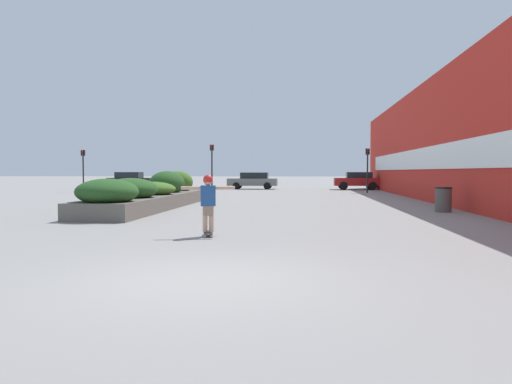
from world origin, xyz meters
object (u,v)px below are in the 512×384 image
at_px(skateboarder, 208,197).
at_px(traffic_light_right, 368,162).
at_px(car_leftmost, 253,180).
at_px(car_center_left, 130,180).
at_px(skateboard, 208,233).
at_px(traffic_light_far_left, 83,163).
at_px(car_center_right, 490,181).
at_px(traffic_light_left, 212,160).
at_px(trash_bin, 443,200).
at_px(car_rightmost, 357,180).

xyz_separation_m(skateboarder, traffic_light_right, (6.81, 25.06, 1.29)).
xyz_separation_m(car_leftmost, car_center_left, (-11.37, 0.57, 0.02)).
bearing_deg(skateboard, traffic_light_far_left, 108.63).
distance_m(car_leftmost, traffic_light_far_left, 14.26).
distance_m(skateboard, car_center_right, 32.77).
distance_m(car_center_left, traffic_light_right, 21.82).
bearing_deg(traffic_light_far_left, traffic_light_left, 0.97).
relative_size(trash_bin, car_rightmost, 0.25).
height_order(car_leftmost, car_center_left, car_center_left).
bearing_deg(traffic_light_far_left, skateboard, -59.82).
bearing_deg(car_center_right, car_leftmost, 78.68).
xyz_separation_m(trash_bin, traffic_light_right, (-0.74, 17.17, 1.74)).
distance_m(trash_bin, car_leftmost, 26.07).
height_order(car_center_right, traffic_light_left, traffic_light_left).
bearing_deg(car_center_right, skateboard, 149.74).
bearing_deg(car_leftmost, car_center_left, 87.12).
distance_m(car_rightmost, traffic_light_far_left, 22.39).
relative_size(car_rightmost, traffic_light_right, 1.19).
xyz_separation_m(skateboarder, traffic_light_far_left, (-14.84, 25.51, 1.29)).
relative_size(car_center_right, traffic_light_far_left, 1.45).
bearing_deg(traffic_light_left, car_rightmost, 26.04).
distance_m(car_leftmost, traffic_light_left, 7.04).
distance_m(skateboarder, car_center_left, 35.35).
relative_size(skateboarder, traffic_light_far_left, 0.43).
bearing_deg(traffic_light_left, traffic_light_far_left, -179.03).
bearing_deg(car_rightmost, trash_bin, -178.03).
xyz_separation_m(skateboarder, car_leftmost, (-2.25, 32.05, -0.16)).
height_order(car_leftmost, traffic_light_right, traffic_light_right).
bearing_deg(skateboarder, traffic_light_right, 63.24).
height_order(car_leftmost, car_rightmost, car_rightmost).
distance_m(skateboarder, car_rightmost, 32.01).
bearing_deg(traffic_light_right, skateboard, -105.20).
relative_size(skateboarder, car_leftmost, 0.31).
height_order(skateboarder, traffic_light_left, traffic_light_left).
distance_m(car_center_right, traffic_light_left, 21.47).
bearing_deg(car_center_right, traffic_light_left, 97.01).
bearing_deg(car_center_left, traffic_light_right, 69.69).
xyz_separation_m(skateboard, car_center_left, (-13.61, 32.62, 0.71)).
bearing_deg(traffic_light_right, traffic_light_far_left, 178.81).
height_order(skateboard, car_center_right, car_center_right).
bearing_deg(traffic_light_left, skateboarder, -79.55).
xyz_separation_m(trash_bin, car_center_left, (-21.17, 24.73, 0.31)).
relative_size(car_leftmost, traffic_light_far_left, 1.35).
distance_m(skateboarder, trash_bin, 10.93).
bearing_deg(car_rightmost, car_leftmost, 85.21).
xyz_separation_m(traffic_light_right, traffic_light_far_left, (-21.65, 0.45, -0.00)).
relative_size(car_leftmost, car_center_right, 0.93).
distance_m(traffic_light_left, traffic_light_far_left, 10.10).
height_order(skateboarder, traffic_light_far_left, traffic_light_far_left).
bearing_deg(skateboarder, traffic_light_left, 88.90).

